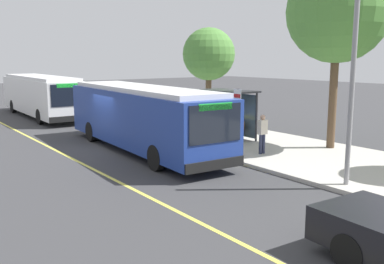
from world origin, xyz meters
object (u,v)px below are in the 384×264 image
object	(u,v)px
transit_bus_main	(142,116)
route_sign_post	(237,112)
transit_bus_second	(41,95)
pedestrian_commuter	(262,131)
waiting_bench	(231,129)

from	to	relation	value
transit_bus_main	route_sign_post	bearing A→B (deg)	35.05
transit_bus_second	pedestrian_commuter	size ratio (longest dim) A/B	7.13
route_sign_post	pedestrian_commuter	size ratio (longest dim) A/B	1.66
waiting_bench	pedestrian_commuter	world-z (taller)	pedestrian_commuter
transit_bus_main	pedestrian_commuter	bearing A→B (deg)	39.93
transit_bus_main	pedestrian_commuter	size ratio (longest dim) A/B	6.88
transit_bus_second	waiting_bench	distance (m)	16.01
route_sign_post	pedestrian_commuter	bearing A→B (deg)	59.98
transit_bus_main	pedestrian_commuter	distance (m)	5.49
transit_bus_second	waiting_bench	world-z (taller)	transit_bus_second
waiting_bench	pedestrian_commuter	size ratio (longest dim) A/B	0.95
transit_bus_second	pedestrian_commuter	xyz separation A→B (m)	(18.73, 3.56, -0.50)
transit_bus_main	route_sign_post	xyz separation A→B (m)	(3.64, 2.55, 0.34)
transit_bus_main	waiting_bench	xyz separation A→B (m)	(0.67, 4.83, -0.98)
transit_bus_second	pedestrian_commuter	distance (m)	19.07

